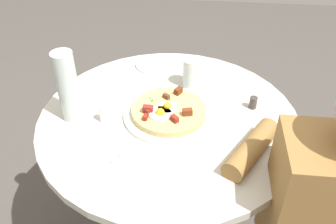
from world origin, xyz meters
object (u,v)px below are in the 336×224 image
object	(u,v)px
breakfast_pizza	(167,111)
knife	(133,174)
pepper_shaker	(253,103)
pizza_plate	(167,114)
dining_table	(169,152)
bread_plate	(153,64)
fork	(141,167)
water_bottle	(68,87)
water_glass	(191,73)
salt_shaker	(103,114)

from	to	relation	value
breakfast_pizza	knife	size ratio (longest dim) A/B	1.48
knife	pepper_shaker	world-z (taller)	pepper_shaker
pizza_plate	knife	xyz separation A→B (m)	(-0.07, -0.29, 0.00)
dining_table	pepper_shaker	distance (m)	0.37
bread_plate	pepper_shaker	xyz separation A→B (m)	(0.40, -0.26, 0.02)
bread_plate	fork	size ratio (longest dim) A/B	0.86
water_bottle	bread_plate	bearing A→B (deg)	58.14
water_glass	salt_shaker	xyz separation A→B (m)	(-0.29, -0.26, -0.03)
breakfast_pizza	salt_shaker	size ratio (longest dim) A/B	4.59
dining_table	pizza_plate	bearing A→B (deg)	127.53
knife	water_bottle	bearing A→B (deg)	-11.61
dining_table	salt_shaker	world-z (taller)	salt_shaker
dining_table	pepper_shaker	bearing A→B (deg)	16.21
salt_shaker	water_bottle	bearing A→B (deg)	174.62
bread_plate	salt_shaker	size ratio (longest dim) A/B	2.66
dining_table	breakfast_pizza	size ratio (longest dim) A/B	3.50
water_bottle	salt_shaker	size ratio (longest dim) A/B	4.46
knife	salt_shaker	distance (m)	0.29
water_glass	knife	bearing A→B (deg)	-106.11
bread_plate	salt_shaker	bearing A→B (deg)	-107.48
pizza_plate	salt_shaker	xyz separation A→B (m)	(-0.22, -0.05, 0.02)
salt_shaker	breakfast_pizza	bearing A→B (deg)	12.37
breakfast_pizza	salt_shaker	xyz separation A→B (m)	(-0.22, -0.05, 0.00)
water_bottle	pepper_shaker	distance (m)	0.66
water_glass	salt_shaker	bearing A→B (deg)	-138.87
water_glass	dining_table	bearing A→B (deg)	-107.62
water_bottle	breakfast_pizza	bearing A→B (deg)	6.43
fork	water_glass	bearing A→B (deg)	-72.44
knife	water_glass	xyz separation A→B (m)	(0.14, 0.50, 0.05)
dining_table	salt_shaker	distance (m)	0.31
bread_plate	fork	world-z (taller)	bread_plate
salt_shaker	pepper_shaker	bearing A→B (deg)	13.97
knife	water_bottle	size ratio (longest dim) A/B	0.70
fork	pizza_plate	bearing A→B (deg)	-68.80
pizza_plate	breakfast_pizza	distance (m)	0.02
pizza_plate	water_bottle	world-z (taller)	water_bottle
fork	knife	xyz separation A→B (m)	(-0.02, -0.03, 0.00)
dining_table	breakfast_pizza	world-z (taller)	breakfast_pizza
water_bottle	salt_shaker	distance (m)	0.15
breakfast_pizza	bread_plate	world-z (taller)	breakfast_pizza
water_bottle	water_glass	bearing A→B (deg)	31.11
dining_table	water_glass	bearing A→B (deg)	72.38
bread_plate	water_glass	distance (m)	0.22
bread_plate	pepper_shaker	distance (m)	0.48
dining_table	salt_shaker	size ratio (longest dim) A/B	16.08
breakfast_pizza	fork	world-z (taller)	breakfast_pizza
dining_table	knife	distance (m)	0.35
dining_table	bread_plate	size ratio (longest dim) A/B	6.04
breakfast_pizza	dining_table	bearing A→B (deg)	-38.72
pizza_plate	salt_shaker	bearing A→B (deg)	-167.26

